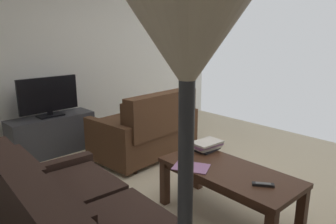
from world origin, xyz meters
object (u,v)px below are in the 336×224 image
object	(u,v)px
loveseat_near	(148,129)
book_stack	(206,145)
floor_lamp	(187,61)
flat_tv	(49,96)
coffee_table	(228,177)
loose_magazine	(191,167)
tv_stand	(52,135)
tv_remote	(263,185)

from	to	relation	value
loveseat_near	book_stack	xyz separation A→B (m)	(-1.15, 0.17, 0.14)
floor_lamp	flat_tv	size ratio (longest dim) A/B	2.26
loveseat_near	flat_tv	world-z (taller)	flat_tv
coffee_table	loose_magazine	bearing A→B (deg)	41.26
loveseat_near	floor_lamp	world-z (taller)	floor_lamp
flat_tv	coffee_table	bearing A→B (deg)	-168.77
flat_tv	loose_magazine	xyz separation A→B (m)	(-2.29, -0.30, -0.31)
coffee_table	flat_tv	xyz separation A→B (m)	(2.53, 0.50, 0.39)
tv_stand	flat_tv	xyz separation A→B (m)	(-0.00, -0.00, 0.53)
flat_tv	tv_remote	size ratio (longest dim) A/B	5.09
floor_lamp	tv_remote	size ratio (longest dim) A/B	11.51
tv_stand	loose_magazine	distance (m)	2.32
floor_lamp	flat_tv	bearing A→B (deg)	-17.21
loveseat_near	loose_magazine	distance (m)	1.48
tv_remote	tv_stand	bearing A→B (deg)	9.08
tv_stand	coffee_table	bearing A→B (deg)	-168.75
loveseat_near	floor_lamp	bearing A→B (deg)	143.28
tv_remote	coffee_table	bearing A→B (deg)	-6.79
flat_tv	tv_remote	xyz separation A→B (m)	(-2.88, -0.46, -0.31)
loveseat_near	loose_magazine	bearing A→B (deg)	156.54
tv_stand	tv_remote	xyz separation A→B (m)	(-2.88, -0.46, 0.22)
coffee_table	flat_tv	bearing A→B (deg)	11.23
loose_magazine	flat_tv	bearing A→B (deg)	-111.50
book_stack	coffee_table	bearing A→B (deg)	154.09
book_stack	floor_lamp	bearing A→B (deg)	129.93
loveseat_near	flat_tv	size ratio (longest dim) A/B	1.76
floor_lamp	book_stack	size ratio (longest dim) A/B	5.52
coffee_table	loose_magazine	xyz separation A→B (m)	(0.23, 0.21, 0.08)
flat_tv	floor_lamp	bearing A→B (deg)	162.79
loveseat_near	flat_tv	distance (m)	1.36
coffee_table	loose_magazine	distance (m)	0.32
loveseat_near	tv_remote	xyz separation A→B (m)	(-1.94, 0.42, 0.11)
floor_lamp	tv_stand	xyz separation A→B (m)	(3.64, -1.12, -1.27)
flat_tv	tv_remote	distance (m)	2.94
flat_tv	book_stack	distance (m)	2.23
coffee_table	floor_lamp	world-z (taller)	floor_lamp
flat_tv	book_stack	xyz separation A→B (m)	(-2.10, -0.71, -0.27)
book_stack	loose_magazine	bearing A→B (deg)	115.34
tv_stand	tv_remote	size ratio (longest dim) A/B	7.22
floor_lamp	loose_magazine	world-z (taller)	floor_lamp
loose_magazine	tv_remote	bearing A→B (deg)	76.65
coffee_table	tv_remote	xyz separation A→B (m)	(-0.36, 0.04, 0.08)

